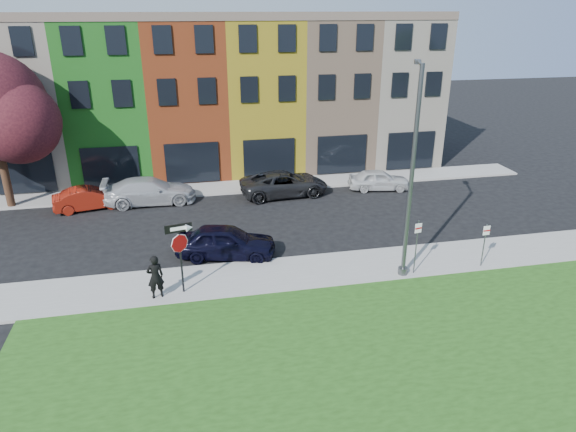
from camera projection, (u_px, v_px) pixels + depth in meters
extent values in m
plane|color=black|center=(341.00, 308.00, 19.75)|extent=(120.00, 120.00, 0.00)
cube|color=gray|center=(364.00, 266.00, 22.83)|extent=(40.00, 3.00, 0.12)
cube|color=gray|center=(226.00, 188.00, 32.76)|extent=(40.00, 2.40, 0.12)
cube|color=beige|center=(34.00, 100.00, 34.24)|extent=(5.00, 10.00, 10.00)
cube|color=green|center=(112.00, 98.00, 35.18)|extent=(5.00, 10.00, 10.00)
cube|color=#AE421D|center=(186.00, 95.00, 36.13)|extent=(5.00, 10.00, 10.00)
cube|color=yellow|center=(257.00, 93.00, 37.08)|extent=(5.00, 10.00, 10.00)
cube|color=#9F8067|center=(323.00, 91.00, 38.02)|extent=(5.00, 10.00, 10.00)
cube|color=beige|center=(387.00, 89.00, 38.97)|extent=(5.00, 10.00, 10.00)
cube|color=black|center=(231.00, 161.00, 33.34)|extent=(30.00, 0.12, 2.60)
cylinder|color=black|center=(181.00, 260.00, 20.15)|extent=(0.08, 0.08, 2.88)
cylinder|color=white|center=(180.00, 243.00, 19.86)|extent=(0.77, 0.19, 0.78)
cylinder|color=#910709|center=(180.00, 243.00, 19.84)|extent=(0.73, 0.17, 0.74)
cube|color=black|center=(178.00, 228.00, 19.62)|extent=(1.04, 0.25, 0.34)
cube|color=white|center=(178.00, 229.00, 19.60)|extent=(0.65, 0.15, 0.14)
imported|color=black|center=(155.00, 277.00, 19.97)|extent=(0.88, 0.77, 1.81)
imported|color=black|center=(226.00, 241.00, 23.56)|extent=(3.82, 5.33, 1.54)
imported|color=maroon|center=(89.00, 198.00, 29.24)|extent=(2.99, 4.48, 1.29)
imported|color=#A8A9AD|center=(150.00, 191.00, 30.06)|extent=(2.36, 5.37, 1.53)
imported|color=black|center=(284.00, 184.00, 31.36)|extent=(3.32, 5.74, 1.49)
imported|color=silver|center=(379.00, 180.00, 32.38)|extent=(2.77, 4.31, 1.30)
cylinder|color=#4D5052|center=(412.00, 177.00, 20.41)|extent=(0.18, 0.18, 8.74)
cylinder|color=#4D5052|center=(403.00, 271.00, 22.01)|extent=(0.40, 0.40, 0.30)
cylinder|color=#4D5052|center=(420.00, 63.00, 19.71)|extent=(0.81, 1.91, 0.12)
cube|color=#4D5052|center=(418.00, 62.00, 20.73)|extent=(0.43, 0.60, 0.16)
cylinder|color=#4D5052|center=(416.00, 247.00, 21.69)|extent=(0.05, 0.05, 2.45)
cube|color=white|center=(418.00, 228.00, 21.33)|extent=(0.32, 0.08, 0.42)
cube|color=#910709|center=(419.00, 228.00, 21.31)|extent=(0.32, 0.07, 0.06)
cylinder|color=#4D5052|center=(484.00, 245.00, 22.39)|extent=(0.05, 0.05, 1.99)
cube|color=white|center=(487.00, 231.00, 22.09)|extent=(0.32, 0.04, 0.42)
cube|color=#910709|center=(487.00, 231.00, 22.07)|extent=(0.32, 0.03, 0.06)
cylinder|color=black|center=(5.00, 176.00, 28.96)|extent=(0.44, 0.44, 3.63)
sphere|color=black|center=(18.00, 122.00, 27.26)|extent=(4.40, 4.40, 4.40)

